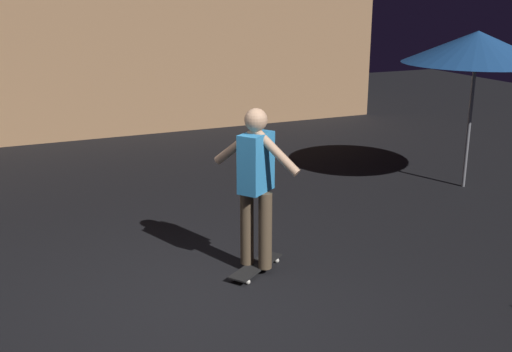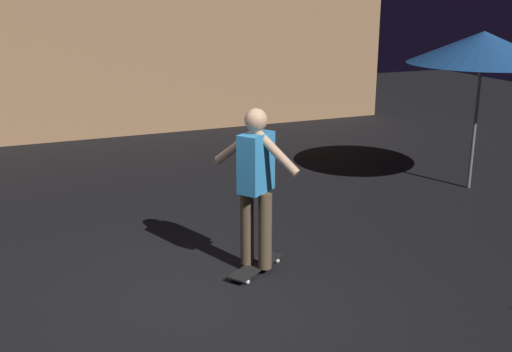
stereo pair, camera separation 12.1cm
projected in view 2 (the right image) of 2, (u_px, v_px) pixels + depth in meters
ground_plane at (190, 310)px, 5.70m from camera, size 28.00×28.00×0.00m
low_building at (101, 58)px, 13.50m from camera, size 12.18×3.20×2.85m
patio_umbrella at (483, 48)px, 8.66m from camera, size 2.10×2.10×2.30m
skateboard_ridden at (256, 266)px, 6.48m from camera, size 0.75×0.62×0.07m
skater at (256, 177)px, 6.20m from camera, size 0.65×0.85×1.67m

